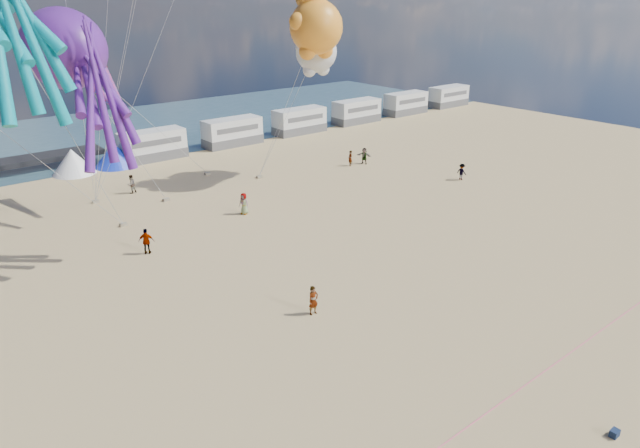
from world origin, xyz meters
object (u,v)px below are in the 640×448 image
Objects in this scene: cooler_navy at (615,433)px; sandbag_e at (96,202)px; tent_blue at (114,154)px; sandbag_c at (259,177)px; standing_person at (313,300)px; beachgoer_3 at (147,241)px; motorhome_2 at (299,121)px; motorhome_0 at (152,145)px; sandbag_d at (207,174)px; beachgoer_5 at (350,158)px; windsock_mid at (112,89)px; kite_panda at (316,51)px; motorhome_5 at (449,96)px; sandbag_b at (166,200)px; sandbag_a at (124,225)px; beachgoer_2 at (462,172)px; motorhome_3 at (357,111)px; kite_octopus_purple at (63,49)px; motorhome_4 at (406,103)px; beachgoer_7 at (131,184)px; kite_teddy_orange at (316,27)px; tent_white at (73,161)px; beachgoer_6 at (244,204)px; motorhome_1 at (232,132)px; beachgoer_4 at (364,156)px.

sandbag_e is at bearing 98.83° from cooler_navy.
sandbag_c is (8.83, -12.30, -1.09)m from tent_blue.
standing_person is 13.38m from beachgoer_3.
beachgoer_3 is at bearing -143.49° from motorhome_2.
motorhome_0 is 8.61m from sandbag_d.
windsock_mid is (-21.61, 3.01, 8.47)m from beachgoer_5.
kite_panda reaches higher than windsock_mid.
motorhome_5 is at bearing 130.83° from beachgoer_5.
tent_blue reaches higher than sandbag_e.
cooler_navy is 0.76× the size of sandbag_b.
beachgoer_2 is at bearing -17.02° from sandbag_a.
tent_blue is at bearing 180.00° from motorhome_3.
kite_octopus_purple is 21.57m from kite_panda.
tent_blue is at bearing 157.97° from kite_panda.
beachgoer_7 is (-44.02, -8.99, -0.69)m from motorhome_4.
sandbag_e is 23.16m from kite_teddy_orange.
beachgoer_2 is at bearing 43.23° from beachgoer_5.
standing_person reaches higher than beachgoer_5.
tent_white is 2.36× the size of beachgoer_6.
motorhome_4 is (28.50, 0.00, 0.00)m from motorhome_1.
motorhome_2 is 42.83m from standing_person.
beachgoer_6 reaches higher than cooler_navy.
motorhome_0 is 13.20× the size of sandbag_d.
kite_octopus_purple reaches higher than beachgoer_4.
motorhome_5 is 13.20× the size of sandbag_e.
tent_white is at bearing -106.46° from beachgoer_5.
tent_white is 9.63m from sandbag_e.
kite_teddy_orange is at bearing 135.27° from beachgoer_7.
tent_blue is 12.77m from sandbag_b.
sandbag_b is at bearing -177.87° from kite_teddy_orange.
tent_white is 26.16m from kite_teddy_orange.
motorhome_2 is at bearing 29.42° from windsock_mid.
beachgoer_7 is at bearing -77.59° from tent_white.
sandbag_a is at bearing -157.37° from motorhome_3.
beachgoer_4 is (-3.31, -14.99, -0.69)m from motorhome_2.
sandbag_e is 9.56m from windsock_mid.
windsock_mid is at bearing 38.41° from kite_octopus_purple.
motorhome_4 is 13.20× the size of sandbag_d.
kite_panda reaches higher than beachgoer_3.
sandbag_b and sandbag_d have the same top height.
beachgoer_2 is at bearing -20.08° from kite_teddy_orange.
standing_person is 24.86m from sandbag_c.
motorhome_1 is at bearing 180.00° from motorhome_5.
beachgoer_6 is (-1.27, -19.36, -0.65)m from motorhome_0.
kite_octopus_purple is (-25.66, -0.54, 11.84)m from beachgoer_5.
beachgoer_2 reaches higher than sandbag_b.
kite_panda is at bearing -75.67° from beachgoer_5.
beachgoer_3 is 25.17m from beachgoer_5.
tent_white is (-55.50, 0.00, -0.30)m from motorhome_5.
kite_octopus_purple is (-2.07, 0.63, 12.51)m from sandbag_a.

